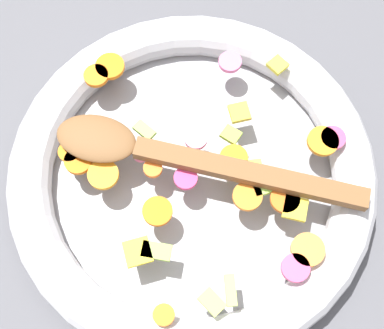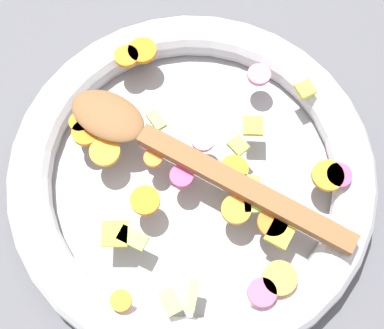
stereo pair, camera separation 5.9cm
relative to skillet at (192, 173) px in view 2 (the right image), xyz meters
name	(u,v)px [view 2 (the right image)]	position (x,y,z in m)	size (l,w,h in m)	color
ground_plane	(192,180)	(0.00, 0.00, -0.02)	(4.00, 4.00, 0.00)	#4C4C51
skillet	(192,173)	(0.00, 0.00, 0.00)	(0.42, 0.42, 0.05)	gray
chopped_vegetables	(203,175)	(-0.01, 0.01, 0.03)	(0.33, 0.33, 0.01)	orange
wooden_spoon	(178,153)	(0.02, -0.01, 0.04)	(0.33, 0.16, 0.01)	brown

